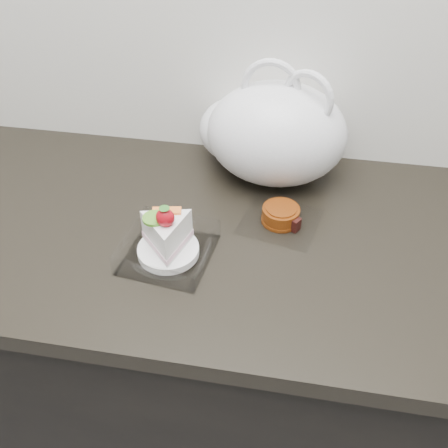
# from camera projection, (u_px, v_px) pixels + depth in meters

# --- Properties ---
(counter) EXTENTS (2.04, 0.64, 0.90)m
(counter) POSITION_uv_depth(u_px,v_px,m) (221.00, 357.00, 1.31)
(counter) COLOR black
(counter) RESTS_ON ground
(cake_tray) EXTENTS (0.18, 0.18, 0.13)m
(cake_tray) POSITION_uv_depth(u_px,v_px,m) (168.00, 242.00, 0.94)
(cake_tray) COLOR white
(cake_tray) RESTS_ON counter
(mooncake_wrap) EXTENTS (0.18, 0.17, 0.04)m
(mooncake_wrap) POSITION_uv_depth(u_px,v_px,m) (281.00, 216.00, 1.02)
(mooncake_wrap) COLOR white
(mooncake_wrap) RESTS_ON counter
(plastic_bag) EXTENTS (0.37, 0.30, 0.28)m
(plastic_bag) POSITION_uv_depth(u_px,v_px,m) (269.00, 133.00, 1.09)
(plastic_bag) COLOR white
(plastic_bag) RESTS_ON counter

